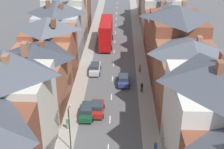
% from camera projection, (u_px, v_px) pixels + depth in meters
% --- Properties ---
extents(pavement_left, '(2.20, 104.00, 0.14)m').
position_uv_depth(pavement_left, '(87.00, 59.00, 59.27)').
color(pavement_left, gray).
rests_on(pavement_left, ground).
extents(pavement_right, '(2.20, 104.00, 0.14)m').
position_uv_depth(pavement_right, '(141.00, 60.00, 59.00)').
color(pavement_right, gray).
rests_on(pavement_right, ground).
extents(centre_line_dashes, '(0.14, 97.80, 0.01)m').
position_uv_depth(centre_line_dashes, '(113.00, 64.00, 57.37)').
color(centre_line_dashes, silver).
rests_on(centre_line_dashes, ground).
extents(terrace_row_left, '(8.00, 74.01, 12.81)m').
position_uv_depth(terrace_row_left, '(41.00, 61.00, 44.83)').
color(terrace_row_left, beige).
rests_on(terrace_row_left, ground).
extents(terrace_row_right, '(8.00, 83.11, 12.85)m').
position_uv_depth(terrace_row_right, '(177.00, 49.00, 49.00)').
color(terrace_row_right, '#B2704C').
rests_on(terrace_row_right, ground).
extents(double_decker_bus_lead, '(2.74, 10.80, 5.30)m').
position_uv_depth(double_decker_bus_lead, '(106.00, 32.00, 65.11)').
color(double_decker_bus_lead, '#B70F0F').
rests_on(double_decker_bus_lead, ground).
extents(car_near_blue, '(1.90, 4.17, 1.60)m').
position_uv_depth(car_near_blue, '(123.00, 80.00, 49.89)').
color(car_near_blue, navy).
rests_on(car_near_blue, ground).
extents(car_near_silver, '(1.90, 3.95, 1.67)m').
position_uv_depth(car_near_silver, '(97.00, 108.00, 42.20)').
color(car_near_silver, maroon).
rests_on(car_near_silver, ground).
extents(car_parked_right_a, '(1.90, 3.91, 1.66)m').
position_uv_depth(car_parked_right_a, '(102.00, 32.00, 71.39)').
color(car_parked_right_a, silver).
rests_on(car_parked_right_a, ground).
extents(car_mid_black, '(1.90, 4.46, 1.61)m').
position_uv_depth(car_mid_black, '(87.00, 111.00, 41.64)').
color(car_mid_black, '#144728').
rests_on(car_mid_black, ground).
extents(car_parked_left_b, '(1.90, 4.60, 1.68)m').
position_uv_depth(car_parked_left_b, '(95.00, 68.00, 53.78)').
color(car_parked_left_b, '#B7BABF').
rests_on(car_parked_left_b, ground).
extents(pedestrian_near_right, '(0.36, 0.22, 1.61)m').
position_uv_depth(pedestrian_near_right, '(155.00, 147.00, 34.58)').
color(pedestrian_near_right, '#3D4256').
rests_on(pedestrian_near_right, pavement_right).
extents(pedestrian_mid_left, '(0.36, 0.22, 1.61)m').
position_uv_depth(pedestrian_mid_left, '(68.00, 123.00, 38.77)').
color(pedestrian_mid_left, gray).
rests_on(pedestrian_mid_left, pavement_left).
extents(pedestrian_mid_right, '(0.36, 0.22, 1.61)m').
position_uv_depth(pedestrian_mid_right, '(142.00, 87.00, 47.22)').
color(pedestrian_mid_right, '#23232D').
rests_on(pedestrian_mid_right, pavement_right).
extents(pedestrian_far_left, '(0.36, 0.22, 1.61)m').
position_uv_depth(pedestrian_far_left, '(140.00, 67.00, 53.62)').
color(pedestrian_far_left, '#3D4256').
rests_on(pedestrian_far_left, pavement_right).
extents(street_lamp, '(0.20, 1.12, 5.50)m').
position_uv_depth(street_lamp, '(70.00, 126.00, 34.48)').
color(street_lamp, black).
rests_on(street_lamp, ground).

